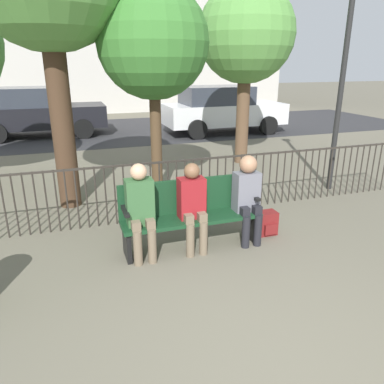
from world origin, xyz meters
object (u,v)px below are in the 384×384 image
Objects in this scene: lamp_post at (347,43)px; parked_car_0 at (37,111)px; tree_3 at (246,35)px; parked_car_1 at (222,109)px; park_bench at (190,211)px; seated_person_0 at (141,207)px; seated_person_1 at (193,203)px; seated_person_2 at (248,194)px; backpack at (267,223)px; tree_0 at (153,43)px.

lamp_post is 9.85m from parked_car_0.
tree_3 is 0.98× the size of parked_car_1.
parked_car_1 reaches higher than park_bench.
parked_car_0 reaches higher than park_bench.
park_bench is 0.73m from seated_person_0.
seated_person_2 is at bearing 0.17° from seated_person_1.
tree_3 reaches higher than park_bench.
parked_car_0 is 6.25m from parked_car_1.
backpack is 3.68m from lamp_post.
parked_car_0 is (-2.31, 9.37, 0.18)m from seated_person_1.
parked_car_0 is (-4.97, 5.31, -2.13)m from tree_3.
parked_car_1 reaches higher than seated_person_1.
park_bench is 0.45× the size of tree_3.
seated_person_0 is at bearing -159.04° from lamp_post.
tree_3 is at bearing 65.28° from seated_person_2.
tree_0 is at bearing -71.72° from parked_car_0.
seated_person_1 is 0.79m from seated_person_2.
seated_person_0 is 1.47m from seated_person_2.
lamp_post is (2.22, 1.46, 2.54)m from backpack.
seated_person_0 is 0.30× the size of lamp_post.
lamp_post is 0.99× the size of parked_car_1.
park_bench is at bearing 170.69° from seated_person_2.
tree_3 is at bearing 106.75° from lamp_post.
tree_3 is at bearing 35.46° from tree_0.
parked_car_0 is (-3.10, 9.37, 0.14)m from seated_person_2.
tree_0 is 3.41m from lamp_post.
seated_person_0 is at bearing -176.92° from backpack.
backpack is (1.86, 0.10, -0.52)m from seated_person_0.
seated_person_0 is at bearing -129.46° from tree_3.
tree_3 reaches higher than backpack.
park_bench is 0.45× the size of lamp_post.
backpack is at bearing 3.08° from seated_person_0.
seated_person_0 reaches higher than park_bench.
tree_0 is 0.88× the size of tree_3.
parked_car_1 reaches higher than backpack.
seated_person_2 reaches higher than park_bench.
tree_0 reaches higher than seated_person_2.
seated_person_1 is at bearing -155.28° from lamp_post.
lamp_post is (4.09, 1.56, 2.02)m from seated_person_0.
seated_person_2 is 5.01m from tree_3.
tree_3 is at bearing -46.91° from parked_car_0.
seated_person_2 is 9.87m from parked_car_0.
tree_3 is (3.34, 4.05, 2.28)m from seated_person_0.
backpack is 9.93m from parked_car_0.
lamp_post is (2.61, 1.57, 2.01)m from seated_person_2.
lamp_post reaches higher than tree_0.
seated_person_0 is at bearing 179.98° from seated_person_2.
backpack is (1.17, -0.03, -0.33)m from park_bench.
seated_person_0 reaches higher than seated_person_2.
seated_person_2 is 0.67m from backpack.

